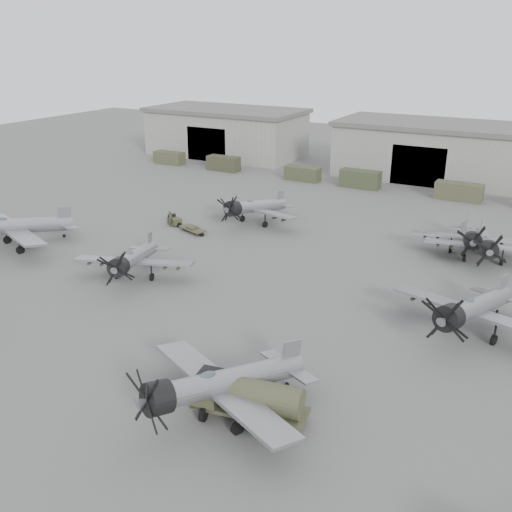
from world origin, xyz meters
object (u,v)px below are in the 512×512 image
at_px(aircraft_mid_0, 9,227).
at_px(tug_trailer, 181,224).
at_px(aircraft_far_1, 485,244).
at_px(ground_crew, 171,219).
at_px(aircraft_near_1, 217,385).
at_px(aircraft_mid_1, 132,259).
at_px(fuel_tanker, 248,396).
at_px(aircraft_mid_2, 472,309).
at_px(aircraft_extra_502, 470,235).
at_px(aircraft_far_0, 253,207).

distance_m(aircraft_mid_0, tug_trailer, 18.74).
height_order(aircraft_far_1, tug_trailer, aircraft_far_1).
bearing_deg(ground_crew, aircraft_near_1, -152.65).
relative_size(aircraft_mid_1, ground_crew, 5.93).
bearing_deg(fuel_tanker, ground_crew, 124.35).
distance_m(aircraft_mid_1, aircraft_mid_2, 29.53).
relative_size(aircraft_mid_2, aircraft_extra_502, 1.08).
distance_m(aircraft_far_1, tug_trailer, 33.60).
xyz_separation_m(aircraft_near_1, tug_trailer, (-23.20, 28.37, -1.82)).
relative_size(aircraft_mid_1, fuel_tanker, 1.57).
bearing_deg(aircraft_far_0, aircraft_mid_0, -122.19).
bearing_deg(aircraft_far_0, aircraft_mid_2, -19.18).
xyz_separation_m(aircraft_mid_0, aircraft_extra_502, (43.01, 21.81, -0.34)).
bearing_deg(aircraft_mid_0, fuel_tanker, 1.29).
bearing_deg(aircraft_mid_2, aircraft_mid_1, -156.99).
bearing_deg(aircraft_mid_0, ground_crew, 75.60).
relative_size(aircraft_mid_1, aircraft_mid_2, 0.88).
bearing_deg(aircraft_extra_502, aircraft_mid_2, -92.09).
xyz_separation_m(aircraft_mid_1, aircraft_mid_2, (29.26, 3.93, 0.24)).
xyz_separation_m(aircraft_mid_0, fuel_tanker, (36.48, -12.95, -0.95)).
distance_m(aircraft_mid_2, ground_crew, 37.53).
distance_m(aircraft_mid_0, aircraft_far_1, 48.99).
height_order(aircraft_mid_1, aircraft_far_1, aircraft_far_1).
bearing_deg(aircraft_mid_1, aircraft_far_0, 64.81).
height_order(aircraft_mid_1, fuel_tanker, aircraft_mid_1).
height_order(aircraft_mid_0, aircraft_far_0, aircraft_mid_0).
bearing_deg(aircraft_mid_0, aircraft_mid_2, 25.48).
relative_size(aircraft_mid_2, fuel_tanker, 1.78).
bearing_deg(tug_trailer, ground_crew, -155.46).
xyz_separation_m(aircraft_mid_0, aircraft_mid_2, (46.14, 3.76, -0.16)).
relative_size(fuel_tanker, ground_crew, 3.77).
xyz_separation_m(aircraft_mid_1, aircraft_extra_502, (26.13, 21.98, 0.07)).
bearing_deg(fuel_tanker, aircraft_far_0, 109.36).
relative_size(aircraft_far_0, tug_trailer, 1.88).
xyz_separation_m(aircraft_far_0, fuel_tanker, (18.03, -32.72, -0.66)).
relative_size(aircraft_far_0, fuel_tanker, 1.69).
xyz_separation_m(aircraft_near_1, aircraft_far_0, (-16.38, 33.58, -0.14)).
relative_size(aircraft_mid_2, aircraft_far_1, 1.08).
bearing_deg(aircraft_mid_0, aircraft_far_0, 67.79).
height_order(aircraft_mid_1, aircraft_extra_502, aircraft_extra_502).
bearing_deg(ground_crew, fuel_tanker, -149.92).
xyz_separation_m(aircraft_mid_2, fuel_tanker, (-9.66, -16.71, -0.78)).
bearing_deg(aircraft_mid_1, aircraft_mid_2, -13.02).
xyz_separation_m(fuel_tanker, ground_crew, (-26.29, 27.38, -0.57)).
distance_m(aircraft_mid_0, ground_crew, 17.73).
xyz_separation_m(aircraft_mid_1, fuel_tanker, (19.60, -12.78, -0.54)).
xyz_separation_m(aircraft_far_1, tug_trailer, (-33.13, -5.33, -1.64)).
xyz_separation_m(aircraft_far_0, aircraft_far_1, (26.31, 0.12, -0.05)).
relative_size(aircraft_mid_0, fuel_tanker, 1.88).
bearing_deg(tug_trailer, aircraft_mid_0, -109.12).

